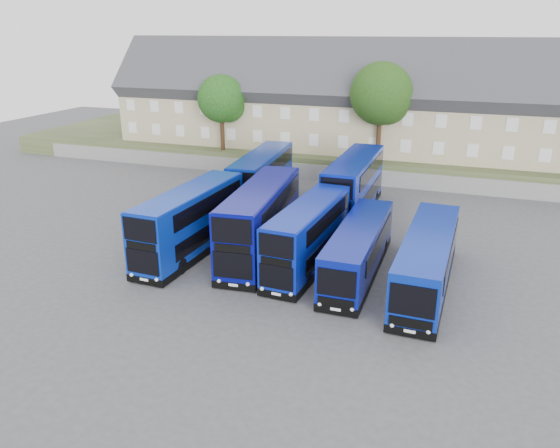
% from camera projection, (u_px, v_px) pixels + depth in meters
% --- Properties ---
extents(ground, '(120.00, 120.00, 0.00)m').
position_uv_depth(ground, '(260.00, 290.00, 30.87)').
color(ground, '#49494E').
rests_on(ground, ground).
extents(retaining_wall, '(70.00, 0.40, 1.50)m').
position_uv_depth(retaining_wall, '(353.00, 175.00, 51.88)').
color(retaining_wall, slate).
rests_on(retaining_wall, ground).
extents(earth_bank, '(80.00, 20.00, 2.00)m').
position_uv_depth(earth_bank, '(372.00, 152.00, 60.66)').
color(earth_bank, '#3D4C2A').
rests_on(earth_bank, ground).
extents(terrace_row, '(48.00, 10.40, 11.20)m').
position_uv_depth(terrace_row, '(339.00, 104.00, 56.17)').
color(terrace_row, tan).
rests_on(terrace_row, earth_bank).
extents(dd_front_left, '(2.89, 10.79, 4.25)m').
position_uv_depth(dd_front_left, '(190.00, 223.00, 35.26)').
color(dd_front_left, '#0829A3').
rests_on(dd_front_left, ground).
extents(dd_front_mid, '(3.68, 11.52, 4.51)m').
position_uv_depth(dd_front_mid, '(260.00, 222.00, 35.06)').
color(dd_front_mid, '#060A7A').
rests_on(dd_front_mid, ground).
extents(dd_front_right, '(2.84, 10.09, 3.96)m').
position_uv_depth(dd_front_right, '(308.00, 237.00, 33.28)').
color(dd_front_right, '#081EA1').
rests_on(dd_front_right, ground).
extents(dd_rear_left, '(3.36, 11.07, 4.34)m').
position_uv_depth(dd_rear_left, '(262.00, 181.00, 44.90)').
color(dd_rear_left, navy).
rests_on(dd_rear_left, ground).
extents(dd_rear_right, '(2.63, 11.39, 4.52)m').
position_uv_depth(dd_rear_right, '(353.00, 187.00, 42.73)').
color(dd_rear_right, '#081CA0').
rests_on(dd_rear_right, ground).
extents(coach_east_a, '(2.41, 11.13, 3.03)m').
position_uv_depth(coach_east_a, '(358.00, 251.00, 32.43)').
color(coach_east_a, '#07138A').
rests_on(coach_east_a, ground).
extents(coach_east_b, '(2.75, 11.88, 3.23)m').
position_uv_depth(coach_east_b, '(427.00, 262.00, 30.64)').
color(coach_east_b, '#08249F').
rests_on(coach_east_b, ground).
extents(tree_west, '(4.80, 4.80, 7.65)m').
position_uv_depth(tree_west, '(223.00, 101.00, 55.10)').
color(tree_west, '#382314').
rests_on(tree_west, earth_bank).
extents(tree_mid, '(5.76, 5.76, 9.18)m').
position_uv_depth(tree_mid, '(383.00, 96.00, 50.14)').
color(tree_mid, '#382314').
rests_on(tree_mid, earth_bank).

